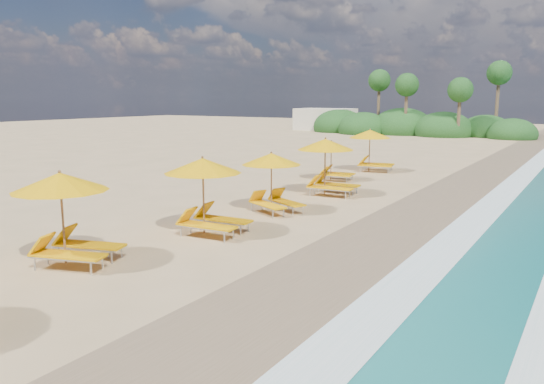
{
  "coord_description": "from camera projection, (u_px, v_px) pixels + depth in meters",
  "views": [
    {
      "loc": [
        9.0,
        -14.28,
        4.26
      ],
      "look_at": [
        0.0,
        0.0,
        1.2
      ],
      "focal_mm": 34.68,
      "sensor_mm": 36.0,
      "label": 1
    }
  ],
  "objects": [
    {
      "name": "ground",
      "position": [
        272.0,
        228.0,
        17.36
      ],
      "size": [
        160.0,
        160.0,
        0.0
      ],
      "primitive_type": "plane",
      "color": "tan",
      "rests_on": "ground"
    },
    {
      "name": "wet_sand",
      "position": [
        388.0,
        245.0,
        15.27
      ],
      "size": [
        4.0,
        160.0,
        0.01
      ],
      "primitive_type": "cube",
      "color": "#886F51",
      "rests_on": "ground"
    },
    {
      "name": "surf_foam",
      "position": [
        487.0,
        260.0,
        13.84
      ],
      "size": [
        4.0,
        160.0,
        0.01
      ],
      "color": "white",
      "rests_on": "ground"
    },
    {
      "name": "station_2",
      "position": [
        69.0,
        212.0,
        13.39
      ],
      "size": [
        3.11,
        3.04,
        2.45
      ],
      "rotation": [
        0.0,
        0.0,
        0.32
      ],
      "color": "olive",
      "rests_on": "ground"
    },
    {
      "name": "station_3",
      "position": [
        208.0,
        191.0,
        16.38
      ],
      "size": [
        2.8,
        2.63,
        2.46
      ],
      "rotation": [
        0.0,
        0.0,
        0.09
      ],
      "color": "olive",
      "rests_on": "ground"
    },
    {
      "name": "station_4",
      "position": [
        274.0,
        178.0,
        19.56
      ],
      "size": [
        2.97,
        2.95,
        2.27
      ],
      "rotation": [
        0.0,
        0.0,
        -0.42
      ],
      "color": "olive",
      "rests_on": "ground"
    },
    {
      "name": "station_5",
      "position": [
        329.0,
        163.0,
        23.01
      ],
      "size": [
        2.87,
        2.68,
        2.54
      ],
      "rotation": [
        0.0,
        0.0,
        0.08
      ],
      "color": "olive",
      "rests_on": "ground"
    },
    {
      "name": "station_6",
      "position": [
        334.0,
        158.0,
        27.07
      ],
      "size": [
        2.47,
        2.35,
        2.08
      ],
      "rotation": [
        0.0,
        0.0,
        0.16
      ],
      "color": "olive",
      "rests_on": "ground"
    },
    {
      "name": "station_7",
      "position": [
        373.0,
        147.0,
        30.37
      ],
      "size": [
        3.0,
        2.87,
        2.47
      ],
      "rotation": [
        0.0,
        0.0,
        0.21
      ],
      "color": "olive",
      "rests_on": "ground"
    },
    {
      "name": "treeline",
      "position": [
        410.0,
        126.0,
        60.29
      ],
      "size": [
        25.8,
        8.8,
        9.74
      ],
      "color": "#163D14",
      "rests_on": "ground"
    },
    {
      "name": "beach_building",
      "position": [
        325.0,
        119.0,
        68.62
      ],
      "size": [
        7.0,
        5.0,
        2.8
      ],
      "primitive_type": "cube",
      "color": "beige",
      "rests_on": "ground"
    }
  ]
}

